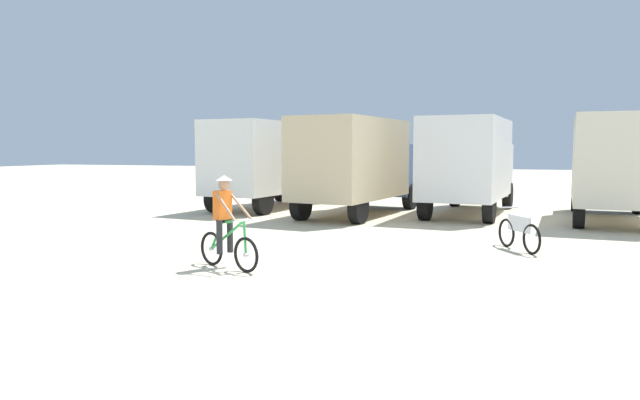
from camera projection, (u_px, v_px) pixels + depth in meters
ground_plane at (278, 278)px, 10.67m from camera, size 120.00×120.00×0.00m
box_truck_white_box at (270, 160)px, 23.06m from camera, size 3.09×6.97×3.35m
box_truck_tan_camper at (358, 162)px, 20.60m from camera, size 3.28×7.01×3.35m
box_truck_avon_van at (470, 162)px, 20.76m from camera, size 2.93×6.93×3.35m
box_truck_cream_rv at (614, 163)px, 18.83m from camera, size 2.78×6.88×3.35m
cyclist_orange_shirt at (226, 226)px, 11.41m from camera, size 1.61×0.80×1.82m
bicycle_spare at (519, 233)px, 13.47m from camera, size 0.96×1.50×0.97m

